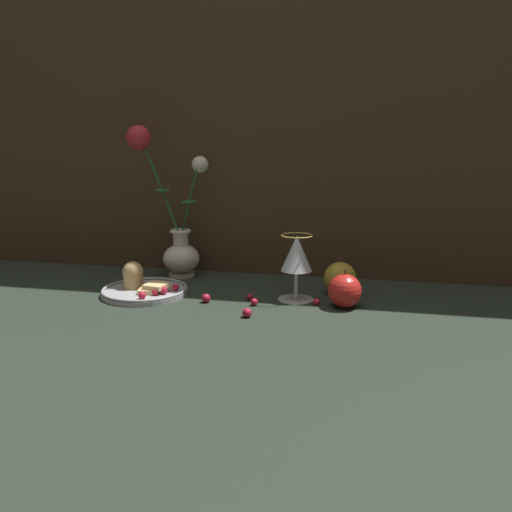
{
  "coord_description": "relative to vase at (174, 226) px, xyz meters",
  "views": [
    {
      "loc": [
        0.26,
        -1.03,
        0.33
      ],
      "look_at": [
        0.04,
        0.01,
        0.1
      ],
      "focal_mm": 35.0,
      "sensor_mm": 36.0,
      "label": 1
    }
  ],
  "objects": [
    {
      "name": "berry_far_right",
      "position": [
        0.26,
        -0.21,
        -0.13
      ],
      "size": [
        0.02,
        0.02,
        0.02
      ],
      "primitive_type": "sphere",
      "color": "#AD192D",
      "rests_on": "ground_plane"
    },
    {
      "name": "wall_back",
      "position": [
        0.21,
        0.09,
        0.47
      ],
      "size": [
        2.4,
        0.04,
        1.2
      ],
      "primitive_type": "cube",
      "color": "#422D1E",
      "rests_on": "ground_plane"
    },
    {
      "name": "berry_near_plate",
      "position": [
        0.15,
        -0.21,
        -0.12
      ],
      "size": [
        0.02,
        0.02,
        0.02
      ],
      "primitive_type": "sphere",
      "color": "#AD192D",
      "rests_on": "ground_plane"
    },
    {
      "name": "wine_glass",
      "position": [
        0.34,
        -0.15,
        -0.03
      ],
      "size": [
        0.08,
        0.08,
        0.15
      ],
      "color": "silver",
      "rests_on": "ground_plane"
    },
    {
      "name": "ground_plane",
      "position": [
        0.21,
        -0.18,
        -0.13
      ],
      "size": [
        2.4,
        2.4,
        0.0
      ],
      "primitive_type": "plane",
      "color": "#232D23",
      "rests_on": "ground"
    },
    {
      "name": "apple_near_glass",
      "position": [
        0.43,
        -0.08,
        -0.1
      ],
      "size": [
        0.08,
        0.08,
        0.09
      ],
      "color": "#B2932D",
      "rests_on": "ground_plane"
    },
    {
      "name": "vase",
      "position": [
        0.0,
        0.0,
        0.0
      ],
      "size": [
        0.2,
        0.1,
        0.39
      ],
      "color": "silver",
      "rests_on": "ground_plane"
    },
    {
      "name": "berry_under_candlestick",
      "position": [
        0.39,
        -0.18,
        -0.13
      ],
      "size": [
        0.02,
        0.02,
        0.02
      ],
      "primitive_type": "sphere",
      "color": "#AD192D",
      "rests_on": "ground_plane"
    },
    {
      "name": "plate_with_pastries",
      "position": [
        -0.01,
        -0.18,
        -0.12
      ],
      "size": [
        0.2,
        0.2,
        0.07
      ],
      "color": "#A3A3A8",
      "rests_on": "ground_plane"
    },
    {
      "name": "berry_by_glass_stem",
      "position": [
        0.26,
        -0.28,
        -0.12
      ],
      "size": [
        0.02,
        0.02,
        0.02
      ],
      "primitive_type": "sphere",
      "color": "#AD192D",
      "rests_on": "ground_plane"
    },
    {
      "name": "berry_front_center",
      "position": [
        0.24,
        -0.17,
        -0.13
      ],
      "size": [
        0.01,
        0.01,
        0.01
      ],
      "primitive_type": "sphere",
      "color": "#AD192D",
      "rests_on": "ground_plane"
    },
    {
      "name": "apple_beside_vase",
      "position": [
        0.45,
        -0.18,
        -0.1
      ],
      "size": [
        0.07,
        0.07,
        0.08
      ],
      "color": "red",
      "rests_on": "ground_plane"
    }
  ]
}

